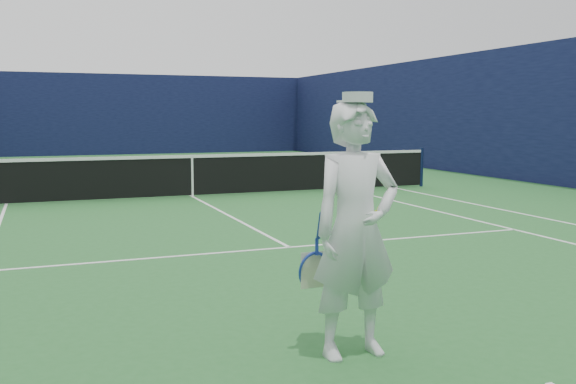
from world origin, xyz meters
The scene contains 5 objects.
ground centered at (0.00, 0.00, 0.00)m, with size 80.00×80.00×0.00m, color #25622A.
court_markings centered at (0.00, 0.00, 0.00)m, with size 11.03×23.83×0.01m.
windscreen_fence centered at (0.00, 0.00, 2.00)m, with size 20.12×36.12×4.00m.
tennis_net centered at (0.00, 0.00, 0.55)m, with size 12.88×0.09×1.07m.
tennis_player centered at (-1.05, -10.56, 1.03)m, with size 0.82×0.52×2.12m.
Camera 1 is at (-3.37, -15.06, 1.93)m, focal length 40.00 mm.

